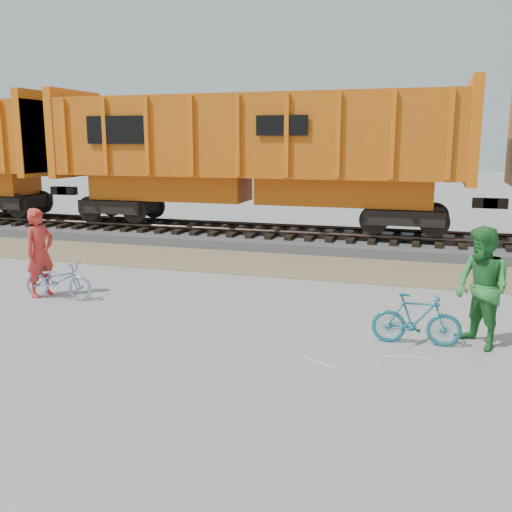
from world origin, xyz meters
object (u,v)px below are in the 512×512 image
Objects in this scene: hopper_car_center at (253,152)px; bicycle_teal at (416,319)px; person_solo at (40,253)px; person_man at (482,288)px; bicycle_blue at (58,280)px.

hopper_car_center is 9.52× the size of bicycle_teal.
person_solo is at bearing -105.99° from hopper_car_center.
person_man is at bearing -81.98° from bicycle_teal.
bicycle_teal is at bearing -81.96° from person_solo.
person_man is (6.69, -8.72, -1.99)m from hopper_car_center.
bicycle_blue is 7.56m from bicycle_teal.
hopper_car_center is 10.89m from bicycle_teal.
hopper_car_center is at bearing 29.26° from bicycle_teal.
person_man is (8.53, -0.46, 0.60)m from bicycle_blue.
hopper_car_center is at bearing -16.49° from bicycle_blue.
person_solo is (-0.50, 0.10, 0.56)m from bicycle_blue.
hopper_car_center is 6.91× the size of person_man.
hopper_car_center is 8.85m from bicycle_blue.
person_man reaches higher than bicycle_blue.
person_solo is at bearing -131.52° from person_man.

